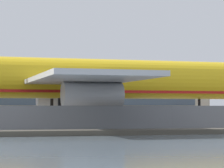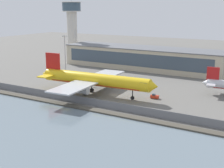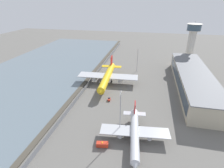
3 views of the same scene
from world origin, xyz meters
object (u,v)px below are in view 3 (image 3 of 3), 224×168
(cargo_jet_yellow, at_px, (107,76))
(baggage_tug, at_px, (109,99))
(control_tower, at_px, (192,40))
(apron_light_mast_apron_east, at_px, (137,59))
(passenger_jet_silver, at_px, (135,132))
(apron_light_mast_apron_west, at_px, (120,112))
(ops_van, at_px, (103,144))

(cargo_jet_yellow, xyz_separation_m, baggage_tug, (24.10, 6.83, -5.27))
(control_tower, relative_size, apron_light_mast_apron_east, 1.92)
(cargo_jet_yellow, relative_size, passenger_jet_silver, 1.44)
(apron_light_mast_apron_west, bearing_deg, control_tower, 157.00)
(baggage_tug, distance_m, control_tower, 107.94)
(ops_van, distance_m, apron_light_mast_apron_west, 16.10)
(apron_light_mast_apron_west, bearing_deg, passenger_jet_silver, 71.30)
(cargo_jet_yellow, xyz_separation_m, apron_light_mast_apron_east, (-30.08, 19.76, 5.84))
(apron_light_mast_apron_east, bearing_deg, apron_light_mast_apron_west, -0.63)
(cargo_jet_yellow, distance_m, ops_van, 64.40)
(control_tower, distance_m, apron_light_mast_apron_east, 58.85)
(ops_van, height_order, apron_light_mast_apron_east, apron_light_mast_apron_east)
(baggage_tug, bearing_deg, control_tower, 144.69)
(cargo_jet_yellow, height_order, control_tower, control_tower)
(baggage_tug, distance_m, ops_van, 39.28)
(baggage_tug, relative_size, apron_light_mast_apron_west, 0.15)
(ops_van, bearing_deg, control_tower, 156.28)
(apron_light_mast_apron_east, bearing_deg, ops_van, -4.21)
(cargo_jet_yellow, distance_m, apron_light_mast_apron_east, 36.47)
(ops_van, relative_size, apron_light_mast_apron_west, 0.24)
(control_tower, xyz_separation_m, apron_light_mast_apron_east, (31.89, -48.03, -11.81))
(apron_light_mast_apron_west, bearing_deg, ops_van, -31.77)
(cargo_jet_yellow, distance_m, passenger_jet_silver, 61.58)
(cargo_jet_yellow, relative_size, apron_light_mast_apron_east, 2.53)
(cargo_jet_yellow, distance_m, control_tower, 93.53)
(passenger_jet_silver, relative_size, apron_light_mast_apron_east, 1.76)
(cargo_jet_yellow, bearing_deg, baggage_tug, 15.81)
(baggage_tug, xyz_separation_m, apron_light_mast_apron_east, (-54.19, 12.94, 11.11))
(passenger_jet_silver, xyz_separation_m, ops_van, (7.14, -13.14, -3.08))
(baggage_tug, height_order, apron_light_mast_apron_west, apron_light_mast_apron_west)
(ops_van, distance_m, apron_light_mast_apron_east, 93.85)
(control_tower, bearing_deg, ops_van, -23.72)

